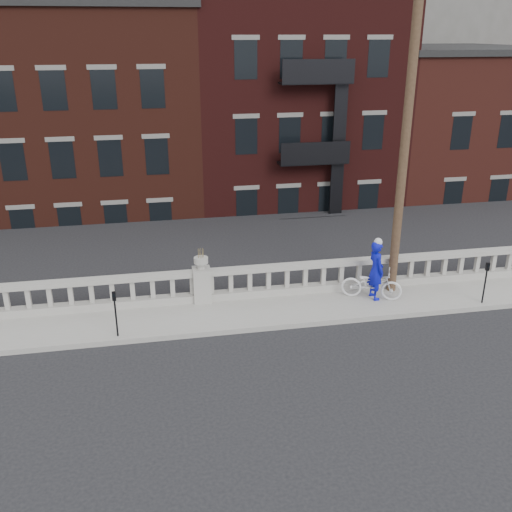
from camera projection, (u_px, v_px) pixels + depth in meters
The scene contains 10 objects.
ground at pixel (218, 373), 14.49m from camera, with size 120.00×120.00×0.00m, color black.
sidewalk at pixel (206, 316), 17.21m from camera, with size 32.00×2.20×0.15m, color gray.
balustrade at pixel (202, 286), 17.87m from camera, with size 28.00×0.34×1.03m.
planter_pedestal at pixel (202, 281), 17.80m from camera, with size 0.55×0.55×1.76m.
lower_level at pixel (179, 127), 34.67m from camera, with size 80.00×44.00×20.80m.
utility_pole at pixel (406, 134), 16.93m from camera, with size 1.60×0.28×10.00m.
parking_meter_b at pixel (115, 309), 15.65m from camera, with size 0.10×0.09×1.36m.
parking_meter_c at pixel (486, 278), 17.59m from camera, with size 0.10×0.09×1.36m.
bicycle at pixel (372, 284), 18.04m from camera, with size 0.66×1.90×1.00m, color silver.
cyclist at pixel (376, 270), 17.89m from camera, with size 0.70×0.46×1.92m, color #0C10B5.
Camera 1 is at (-1.38, -12.34, 8.10)m, focal length 40.00 mm.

